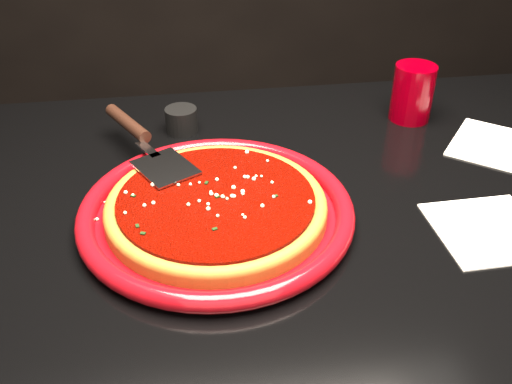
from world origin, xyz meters
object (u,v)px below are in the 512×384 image
pizza_server (146,141)px  cup (412,93)px  table (281,366)px  plate (217,211)px  ramekin (181,120)px

pizza_server → cup: cup is taller
pizza_server → cup: size_ratio=2.99×
table → pizza_server: 0.48m
table → plate: plate is taller
plate → pizza_server: size_ratio=1.25×
table → pizza_server: bearing=148.8°
cup → ramekin: bearing=178.5°
pizza_server → cup: (0.48, 0.10, 0.00)m
plate → cup: 0.46m
pizza_server → plate: bearing=-87.0°
table → ramekin: 0.48m
cup → table: bearing=-140.3°
table → pizza_server: size_ratio=3.90×
plate → ramekin: (-0.04, 0.27, 0.01)m
table → pizza_server: pizza_server is taller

